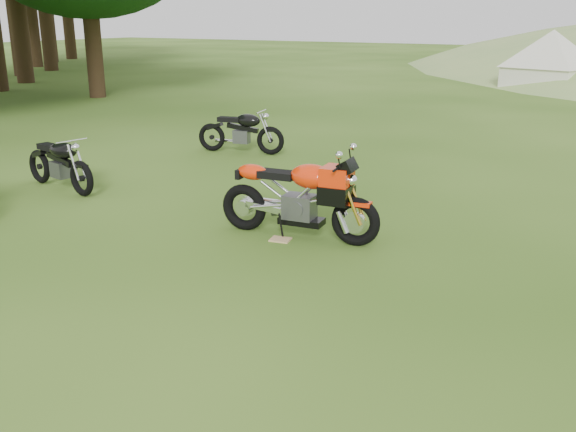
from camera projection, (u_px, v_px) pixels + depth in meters
The scene contains 7 objects.
ground at pixel (260, 293), 6.58m from camera, with size 120.00×120.00×0.00m, color #294A0F.
treeline at pixel (70, 80), 28.67m from camera, with size 28.00×32.00×14.00m, color black, non-canonical shape.
sport_motorcycle at pixel (298, 191), 8.07m from camera, with size 2.05×0.51×1.23m, color red, non-canonical shape.
plywood_board at pixel (280, 240), 8.13m from camera, with size 0.25×0.20×0.02m, color tan.
vintage_moto_c at pixel (59, 162), 10.38m from camera, with size 1.78×0.41×0.94m, color black, non-canonical shape.
vintage_moto_d at pixel (241, 130), 13.18m from camera, with size 1.81×0.42×0.95m, color black, non-canonical shape.
tent_left at pixel (551, 57), 24.77m from camera, with size 2.74×2.74×2.38m, color beige, non-canonical shape.
Camera 1 is at (3.35, -5.04, 2.72)m, focal length 40.00 mm.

